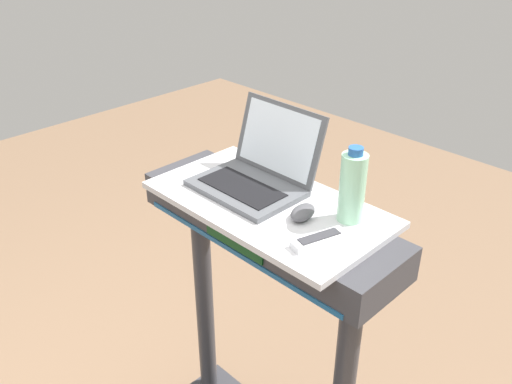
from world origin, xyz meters
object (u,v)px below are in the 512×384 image
object	(u,v)px
laptop	(257,172)
water_bottle	(352,187)
tv_remote	(319,240)
computer_mouse	(303,212)

from	to	relation	value
laptop	water_bottle	size ratio (longest dim) A/B	1.49
laptop	tv_remote	bearing A→B (deg)	-20.32
laptop	tv_remote	xyz separation A→B (m)	(0.35, -0.11, -0.04)
laptop	computer_mouse	size ratio (longest dim) A/B	3.36
laptop	computer_mouse	world-z (taller)	laptop
water_bottle	tv_remote	bearing A→B (deg)	-84.10
laptop	water_bottle	bearing A→B (deg)	5.15
computer_mouse	water_bottle	bearing A→B (deg)	28.00
water_bottle	laptop	bearing A→B (deg)	-172.27
computer_mouse	water_bottle	world-z (taller)	water_bottle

